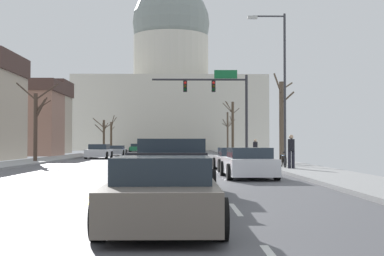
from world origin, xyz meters
name	(u,v)px	position (x,y,z in m)	size (l,w,h in m)	color
ground	(141,168)	(0.00, 0.00, 0.02)	(20.00, 180.00, 0.20)	#515156
signal_gantry	(221,96)	(5.45, 13.99, 5.31)	(7.91, 0.41, 7.29)	#28282D
street_lamp_right	(280,76)	(7.94, 0.30, 5.23)	(2.20, 0.24, 8.72)	#333338
capitol_building	(171,86)	(0.00, 73.72, 12.25)	(34.93, 19.33, 34.34)	beige
sedan_near_00	(173,154)	(1.58, 9.63, 0.58)	(2.23, 4.47, 1.22)	black
sedan_near_01	(178,156)	(2.03, 2.91, 0.60)	(2.01, 4.58, 1.27)	#B71414
sedan_near_02	(234,160)	(4.99, -2.79, 0.54)	(2.06, 4.42, 1.18)	silver
sedan_near_03	(248,163)	(5.02, -8.56, 0.59)	(2.09, 4.67, 1.24)	silver
pickup_truck_near_04	(172,169)	(2.05, -15.63, 0.71)	(2.39, 5.51, 1.55)	black
sedan_near_05	(163,194)	(2.02, -21.36, 0.57)	(2.02, 4.30, 1.21)	#6B6056
sedan_oncoming_00	(99,152)	(-5.24, 18.47, 0.60)	(2.14, 4.27, 1.29)	silver
sedan_oncoming_01	(116,151)	(-4.96, 28.55, 0.53)	(2.13, 4.47, 1.11)	#9EA3A8
sedan_oncoming_02	(151,149)	(-1.93, 40.95, 0.58)	(2.02, 4.62, 1.22)	navy
sedan_oncoming_03	(136,148)	(-4.99, 54.14, 0.58)	(2.04, 4.29, 1.23)	#1E7247
flank_building_00	(27,117)	(-18.24, 41.16, 4.83)	(11.08, 6.48, 9.53)	#B2A38E
flank_building_02	(15,118)	(-15.86, 28.27, 4.08)	(9.86, 6.47, 8.07)	#8C6656
bare_tree_00	(228,131)	(8.93, 49.24, 3.16)	(1.76, 2.25, 5.76)	brown
bare_tree_01	(36,121)	(-8.00, 7.77, 2.93)	(2.89, 1.46, 5.55)	#423328
bare_tree_02	(282,119)	(8.90, 5.06, 2.97)	(1.63, 1.97, 5.75)	brown
bare_tree_03	(104,134)	(-8.09, 40.80, 2.52)	(2.68, 2.33, 4.53)	#4C3D2D
bare_tree_04	(233,126)	(8.56, 37.23, 3.50)	(2.14, 1.46, 6.49)	#4C3D2D
bare_tree_05	(111,135)	(-8.33, 50.33, 2.50)	(0.94, 1.89, 5.40)	#4C3D2D
pedestrian_00	(255,148)	(7.69, 9.28, 1.00)	(0.35, 0.34, 1.56)	black
pedestrian_01	(291,150)	(7.81, -3.40, 1.08)	(0.35, 0.34, 1.70)	black
bicycle_parked	(283,160)	(7.68, -1.88, 0.49)	(0.12, 1.77, 0.85)	black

